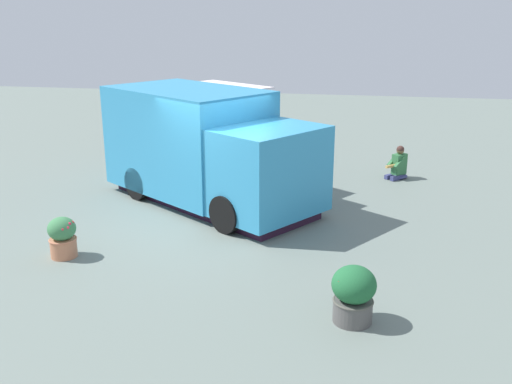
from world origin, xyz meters
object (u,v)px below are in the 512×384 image
food_truck (207,150)px  person_customer (398,166)px  planter_flowering_far (63,237)px  planter_flowering_near (353,293)px

food_truck → person_customer: food_truck is taller
food_truck → planter_flowering_far: (1.69, 3.55, -0.83)m
planter_flowering_near → planter_flowering_far: size_ratio=1.13×
planter_flowering_far → planter_flowering_near: bearing=165.7°
person_customer → food_truck: bearing=32.7°
food_truck → person_customer: 5.31m
person_customer → planter_flowering_far: (6.10, 6.38, 0.04)m
food_truck → planter_flowering_far: bearing=64.6°
planter_flowering_near → food_truck: bearing=-54.6°
planter_flowering_far → person_customer: bearing=-133.7°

